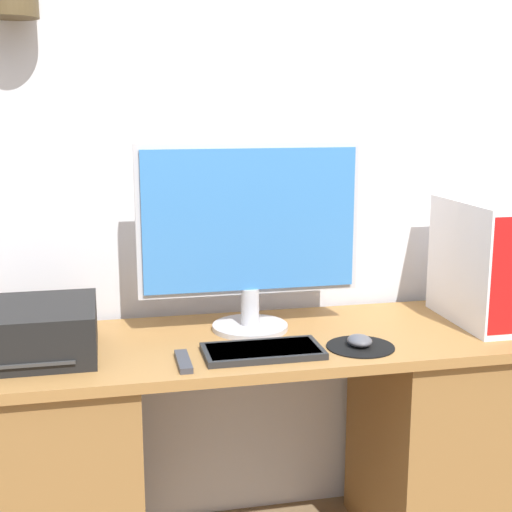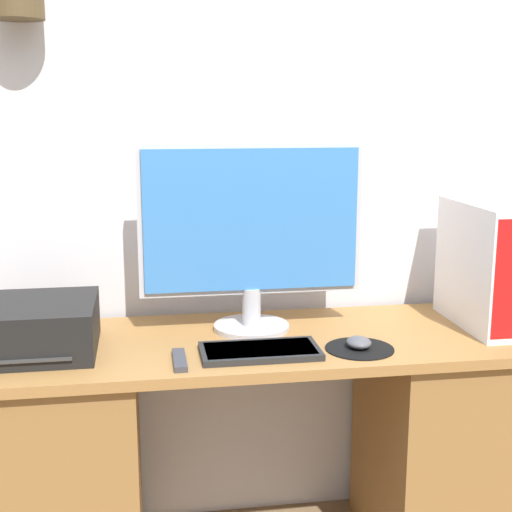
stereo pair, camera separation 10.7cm
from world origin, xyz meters
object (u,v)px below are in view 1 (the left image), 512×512
(remote_control, at_px, (183,361))
(mouse, at_px, (360,341))
(keyboard, at_px, (263,351))
(printer, at_px, (29,331))
(monitor, at_px, (250,229))
(computer_tower, at_px, (479,262))

(remote_control, bearing_deg, mouse, 3.46)
(keyboard, bearing_deg, printer, 168.78)
(mouse, bearing_deg, monitor, 139.54)
(printer, bearing_deg, keyboard, -11.22)
(mouse, bearing_deg, remote_control, -176.54)
(mouse, xyz_separation_m, remote_control, (-0.50, -0.03, -0.01))
(printer, bearing_deg, mouse, -7.86)
(computer_tower, relative_size, printer, 1.08)
(keyboard, distance_m, printer, 0.64)
(printer, relative_size, remote_control, 2.37)
(mouse, xyz_separation_m, computer_tower, (0.45, 0.15, 0.17))
(computer_tower, bearing_deg, remote_control, -168.97)
(monitor, xyz_separation_m, computer_tower, (0.72, -0.08, -0.12))
(keyboard, height_order, computer_tower, computer_tower)
(computer_tower, bearing_deg, monitor, 173.98)
(mouse, height_order, remote_control, mouse)
(remote_control, bearing_deg, monitor, 48.09)
(monitor, relative_size, printer, 1.87)
(monitor, relative_size, keyboard, 2.05)
(keyboard, xyz_separation_m, printer, (-0.62, 0.12, 0.06))
(keyboard, bearing_deg, monitor, 87.15)
(computer_tower, distance_m, remote_control, 0.99)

